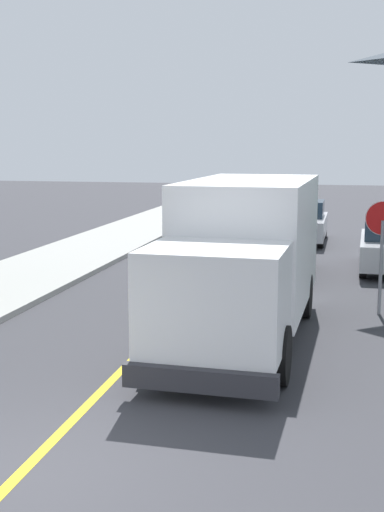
% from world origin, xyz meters
% --- Properties ---
extents(ground_plane, '(120.00, 120.00, 0.00)m').
position_xyz_m(ground_plane, '(0.00, 0.00, 0.00)').
color(ground_plane, '#38383D').
extents(centre_line_yellow, '(0.16, 56.00, 0.01)m').
position_xyz_m(centre_line_yellow, '(0.00, 10.00, 0.00)').
color(centre_line_yellow, gold).
rests_on(centre_line_yellow, ground).
extents(box_truck, '(2.63, 7.25, 3.20)m').
position_xyz_m(box_truck, '(1.80, 6.47, 1.77)').
color(box_truck, white).
rests_on(box_truck, ground).
extents(parked_car_near, '(1.97, 4.47, 1.67)m').
position_xyz_m(parked_car_near, '(1.76, 13.35, 0.79)').
color(parked_car_near, black).
rests_on(parked_car_near, ground).
extents(parked_car_mid, '(1.85, 4.42, 1.67)m').
position_xyz_m(parked_car_mid, '(2.17, 20.55, 0.79)').
color(parked_car_mid, '#B7B7BC').
rests_on(parked_car_mid, ground).
extents(stop_sign, '(0.80, 0.10, 2.65)m').
position_xyz_m(stop_sign, '(4.61, 9.10, 1.86)').
color(stop_sign, gray).
rests_on(stop_sign, ground).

